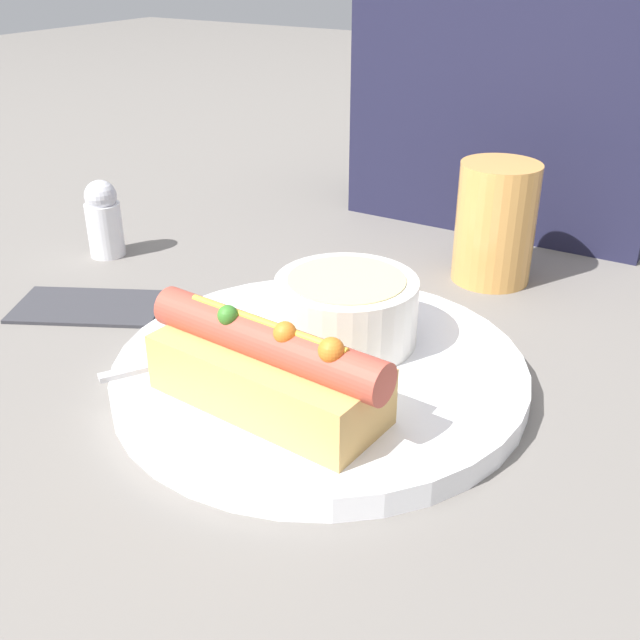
% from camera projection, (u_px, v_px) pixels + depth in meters
% --- Properties ---
extents(ground_plane, '(4.00, 4.00, 0.00)m').
position_uv_depth(ground_plane, '(320.00, 382.00, 0.54)').
color(ground_plane, slate).
extents(dinner_plate, '(0.30, 0.30, 0.02)m').
position_uv_depth(dinner_plate, '(320.00, 372.00, 0.54)').
color(dinner_plate, white).
rests_on(dinner_plate, ground_plane).
extents(hot_dog, '(0.18, 0.08, 0.07)m').
position_uv_depth(hot_dog, '(270.00, 370.00, 0.47)').
color(hot_dog, tan).
rests_on(hot_dog, dinner_plate).
extents(soup_bowl, '(0.11, 0.11, 0.05)m').
position_uv_depth(soup_bowl, '(351.00, 308.00, 0.55)').
color(soup_bowl, silver).
rests_on(soup_bowl, dinner_plate).
extents(spoon, '(0.10, 0.15, 0.01)m').
position_uv_depth(spoon, '(263.00, 337.00, 0.56)').
color(spoon, '#B7B7BC').
rests_on(spoon, dinner_plate).
extents(drinking_glass, '(0.07, 0.07, 0.11)m').
position_uv_depth(drinking_glass, '(495.00, 223.00, 0.68)').
color(drinking_glass, '#D8994C').
rests_on(drinking_glass, ground_plane).
extents(napkin, '(0.14, 0.12, 0.01)m').
position_uv_depth(napkin, '(92.00, 303.00, 0.65)').
color(napkin, '#333338').
rests_on(napkin, ground_plane).
extents(salt_shaker, '(0.03, 0.03, 0.08)m').
position_uv_depth(salt_shaker, '(104.00, 219.00, 0.74)').
color(salt_shaker, silver).
rests_on(salt_shaker, ground_plane).
extents(seated_diner, '(0.32, 0.15, 0.49)m').
position_uv_depth(seated_diner, '(524.00, 21.00, 0.77)').
color(seated_diner, '#1E1E38').
rests_on(seated_diner, ground_plane).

